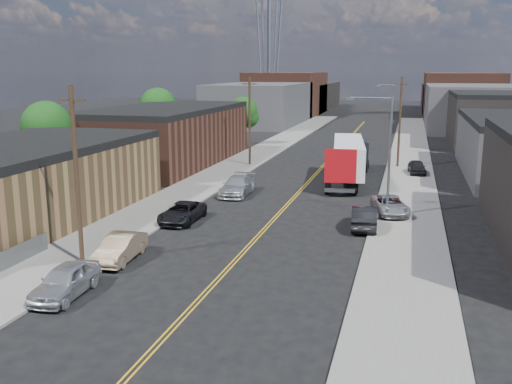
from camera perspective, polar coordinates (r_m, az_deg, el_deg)
The scene contains 30 objects.
ground at distance 78.40m, azimuth 8.17°, elevation 4.14°, with size 260.00×260.00×0.00m, color black.
centerline at distance 63.70m, azimuth 6.49°, elevation 2.34°, with size 0.32×120.00×0.01m, color gold.
sidewalk_left at distance 65.76m, azimuth -1.72°, elevation 2.78°, with size 5.00×140.00×0.15m, color slate.
sidewalk_right at distance 63.01m, azimuth 15.07°, elevation 1.95°, with size 5.00×140.00×0.15m, color slate.
warehouse_tan at distance 45.18m, azimuth -22.41°, elevation 1.04°, with size 12.00×22.00×5.60m.
warehouse_brown at distance 67.34m, azimuth -8.96°, elevation 5.63°, with size 12.00×26.00×6.60m.
industrial_right_c at distance 90.26m, azimuth 23.32°, elevation 6.75°, with size 14.00×22.00×7.60m.
skyline_left_a at distance 116.06m, azimuth 0.47°, elevation 8.82°, with size 16.00×30.00×8.00m, color #363638.
skyline_right_a at distance 112.80m, azimuth 20.73°, elevation 7.95°, with size 16.00×30.00×8.00m, color #363638.
skyline_left_b at distance 140.31m, azimuth 3.09°, elevation 9.80°, with size 16.00×26.00×10.00m, color #47261C.
skyline_right_b at distance 137.62m, azimuth 19.81°, elevation 9.06°, with size 16.00×26.00×10.00m, color #47261C.
skyline_left_c at distance 159.96m, azimuth 4.61°, elevation 9.53°, with size 16.00×40.00×7.00m, color black.
skyline_right_c at distance 157.62m, azimuth 19.23°, elevation 8.86°, with size 16.00×40.00×7.00m, color black.
streetlight_near at distance 42.48m, azimuth 12.71°, elevation 4.46°, with size 3.39×0.25×9.00m.
streetlight_far at distance 77.30m, azimuth 13.94°, elevation 7.76°, with size 3.39×0.25×9.00m.
utility_pole_left_near at distance 32.75m, azimuth -17.50°, elevation 1.63°, with size 1.60×0.26×10.00m.
utility_pole_left_far at distance 64.76m, azimuth -0.64°, elevation 7.16°, with size 1.60×0.26×10.00m.
utility_pole_right at distance 65.34m, azimuth 14.18°, elevation 6.84°, with size 1.60×0.26×10.00m.
tree_left_near at distance 57.92m, azimuth -20.13°, elevation 5.86°, with size 4.85×4.76×7.91m.
tree_left_mid at distance 79.57m, azimuth -9.73°, elevation 8.17°, with size 5.10×5.04×8.37m.
tree_left_far at distance 82.67m, azimuth -1.28°, elevation 7.85°, with size 4.35×4.20×6.97m.
semi_truck at distance 57.04m, azimuth 9.37°, elevation 3.52°, with size 4.21×16.20×4.17m.
car_left_a at distance 29.41m, azimuth -18.53°, elevation -8.42°, with size 1.86×4.63×1.58m, color silver.
car_left_b at distance 33.81m, azimuth -13.43°, elevation -5.46°, with size 1.61×4.63×1.52m, color #826E55.
car_left_c at distance 41.47m, azimuth -7.40°, elevation -2.04°, with size 2.31×5.02×1.39m, color black.
car_left_d at distance 49.88m, azimuth -1.88°, elevation 0.61°, with size 2.28×5.62×1.63m, color #B6BABC.
car_right_oncoming at distance 40.10m, azimuth 10.76°, elevation -2.51°, with size 1.68×4.83×1.59m, color black.
car_right_lot_a at distance 43.99m, azimuth 13.26°, elevation -1.28°, with size 2.22×4.81×1.34m, color #AAADAF.
car_right_lot_c at distance 61.71m, azimuth 15.78°, elevation 2.42°, with size 1.63×4.05×1.38m, color black.
car_ahead_truck at distance 62.88m, azimuth 8.48°, elevation 2.85°, with size 2.50×5.42×1.51m, color black.
Camera 1 is at (9.32, -17.08, 10.82)m, focal length 40.00 mm.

